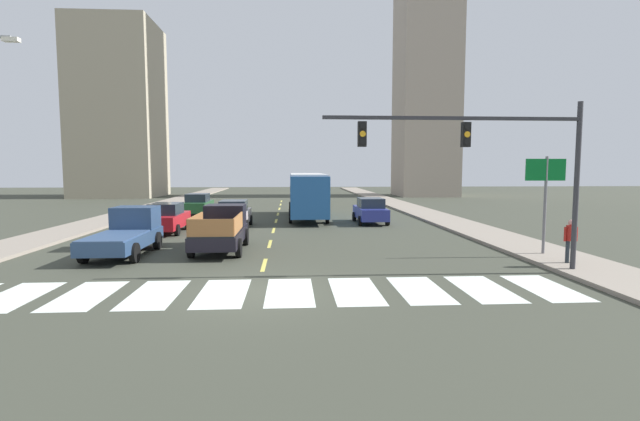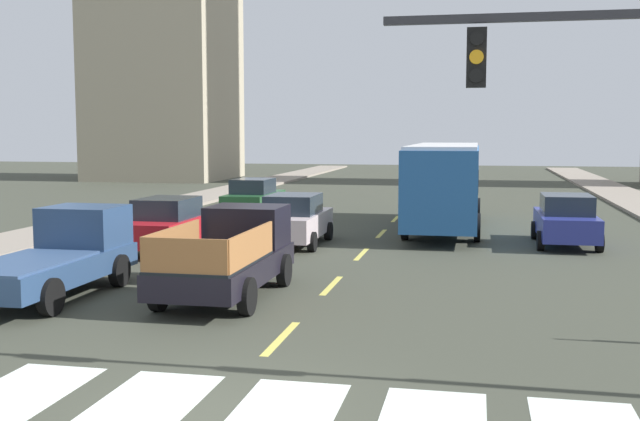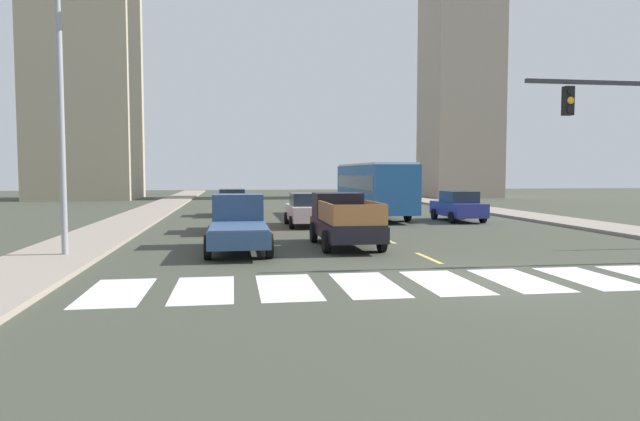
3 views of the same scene
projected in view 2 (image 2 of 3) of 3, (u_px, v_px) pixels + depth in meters
The scene contains 21 objects.
ground_plane at pixel (207, 416), 10.30m from camera, with size 160.00×160.00×0.00m, color #3C3F33.
sidewalk_left at pixel (77, 227), 30.22m from camera, with size 3.01×110.00×0.15m, color gray.
crosswalk_stripe_3 at pixel (7, 400), 10.90m from camera, with size 1.41×3.27×0.01m, color silver.
crosswalk_stripe_4 at pixel (138, 410), 10.50m from camera, with size 1.41×3.27×0.01m, color silver.
crosswalk_stripe_5 at pixel (278, 421), 10.10m from camera, with size 1.41×3.27×0.01m, color silver.
lane_dash_0 at pixel (281, 338), 14.20m from camera, with size 0.16×2.40×0.01m, color #D4C654.
lane_dash_1 at pixel (332, 285), 19.07m from camera, with size 0.16×2.40×0.01m, color #D4C654.
lane_dash_2 at pixel (362, 254), 23.94m from camera, with size 0.16×2.40×0.01m, color #D4C654.
lane_dash_3 at pixel (381, 234), 28.82m from camera, with size 0.16×2.40×0.01m, color #D4C654.
lane_dash_4 at pixel (395, 219), 33.69m from camera, with size 0.16×2.40×0.01m, color #D4C654.
lane_dash_5 at pixel (406, 208), 38.56m from camera, with size 0.16×2.40×0.01m, color #D4C654.
lane_dash_6 at pixel (414, 199), 43.43m from camera, with size 0.16×2.40×0.01m, color #D4C654.
lane_dash_7 at pixel (421, 193), 48.31m from camera, with size 0.16×2.40×0.01m, color #D4C654.
pickup_stakebed at pixel (232, 254), 18.02m from camera, with size 2.18×5.20×1.96m.
pickup_dark at pixel (60, 255), 18.02m from camera, with size 2.18×5.20×1.96m.
city_bus at pixel (445, 180), 29.62m from camera, with size 2.72×10.80×3.32m.
sedan_mid at pixel (566, 220), 25.73m from camera, with size 2.02×4.40×1.72m.
sedan_near_left at pixel (254, 198), 34.44m from camera, with size 2.02×4.40×1.72m.
sedan_far at pixel (294, 220), 25.83m from camera, with size 2.02×4.40×1.72m.
sedan_near_right at pixel (169, 224), 24.50m from camera, with size 2.02×4.40×1.72m.
block_mid_left at pixel (164, 39), 61.60m from camera, with size 10.18×10.15×22.45m, color tan.
Camera 2 is at (3.50, -9.46, 3.79)m, focal length 43.18 mm.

